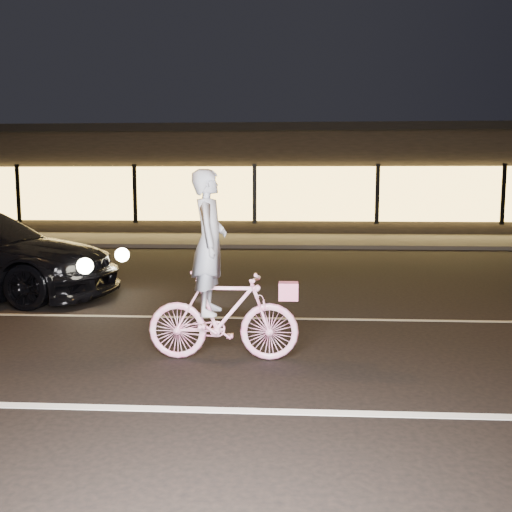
{
  "coord_description": "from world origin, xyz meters",
  "views": [
    {
      "loc": [
        1.32,
        -6.35,
        2.03
      ],
      "look_at": [
        0.9,
        0.6,
        1.13
      ],
      "focal_mm": 40.0,
      "sensor_mm": 36.0,
      "label": 1
    }
  ],
  "objects": [
    {
      "name": "ground",
      "position": [
        0.0,
        0.0,
        0.0
      ],
      "size": [
        90.0,
        90.0,
        0.0
      ],
      "primitive_type": "plane",
      "color": "black",
      "rests_on": "ground"
    },
    {
      "name": "lane_stripe_near",
      "position": [
        0.0,
        -1.5,
        0.0
      ],
      "size": [
        60.0,
        0.12,
        0.01
      ],
      "primitive_type": "cube",
      "color": "silver",
      "rests_on": "ground"
    },
    {
      "name": "lane_stripe_far",
      "position": [
        0.0,
        2.0,
        0.0
      ],
      "size": [
        60.0,
        0.1,
        0.01
      ],
      "primitive_type": "cube",
      "color": "gray",
      "rests_on": "ground"
    },
    {
      "name": "sidewalk",
      "position": [
        0.0,
        13.0,
        0.06
      ],
      "size": [
        30.0,
        4.0,
        0.12
      ],
      "primitive_type": "cube",
      "color": "#383533",
      "rests_on": "ground"
    },
    {
      "name": "storefront",
      "position": [
        0.0,
        18.97,
        2.15
      ],
      "size": [
        25.4,
        8.42,
        4.2
      ],
      "color": "black",
      "rests_on": "ground"
    },
    {
      "name": "cyclist",
      "position": [
        0.53,
        -0.02,
        0.77
      ],
      "size": [
        1.73,
        0.6,
        2.18
      ],
      "rotation": [
        0.0,
        0.0,
        1.57
      ],
      "color": "#FF3E98",
      "rests_on": "ground"
    }
  ]
}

